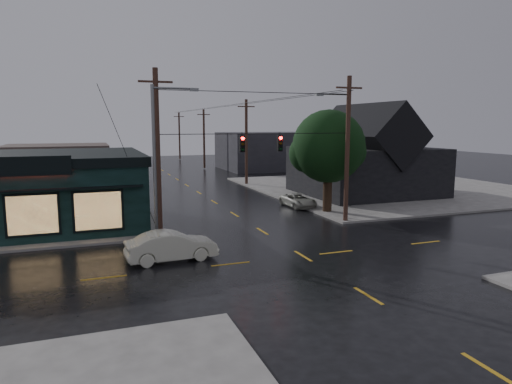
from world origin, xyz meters
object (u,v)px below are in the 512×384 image
object	(u,v)px
corner_tree	(328,147)
utility_pole_ne	(345,222)
sedan_cream	(172,246)
utility_pole_nw	(160,238)
suv_silver	(298,200)

from	to	relation	value
corner_tree	utility_pole_ne	xyz separation A→B (m)	(-0.50, -3.55, -5.18)
corner_tree	sedan_cream	bearing A→B (deg)	-148.27
utility_pole_ne	sedan_cream	world-z (taller)	utility_pole_ne
utility_pole_nw	suv_silver	xyz separation A→B (m)	(12.50, 6.67, 0.57)
corner_tree	utility_pole_nw	world-z (taller)	corner_tree
utility_pole_ne	suv_silver	size ratio (longest dim) A/B	2.49
utility_pole_ne	sedan_cream	distance (m)	14.05
utility_pole_nw	sedan_cream	world-z (taller)	utility_pole_nw
utility_pole_ne	suv_silver	distance (m)	6.72
suv_silver	corner_tree	bearing A→B (deg)	-74.76
utility_pole_nw	suv_silver	distance (m)	14.18
utility_pole_nw	utility_pole_ne	bearing A→B (deg)	0.00
utility_pole_ne	suv_silver	world-z (taller)	utility_pole_ne
corner_tree	suv_silver	distance (m)	5.66
corner_tree	utility_pole_ne	bearing A→B (deg)	-98.02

